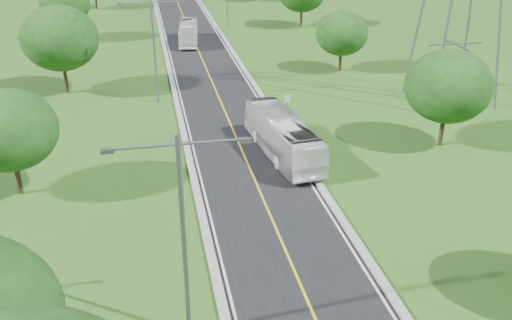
% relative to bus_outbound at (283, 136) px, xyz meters
% --- Properties ---
extents(ground, '(260.00, 260.00, 0.00)m').
position_rel_bus_outbound_xyz_m(ground, '(-2.94, 29.56, -1.65)').
color(ground, '#295417').
rests_on(ground, ground).
extents(road, '(8.00, 150.00, 0.06)m').
position_rel_bus_outbound_xyz_m(road, '(-2.94, 35.56, -1.62)').
color(road, black).
rests_on(road, ground).
extents(curb_left, '(0.50, 150.00, 0.22)m').
position_rel_bus_outbound_xyz_m(curb_left, '(-7.19, 35.56, -1.54)').
color(curb_left, gray).
rests_on(curb_left, ground).
extents(curb_right, '(0.50, 150.00, 0.22)m').
position_rel_bus_outbound_xyz_m(curb_right, '(1.31, 35.56, -1.54)').
color(curb_right, gray).
rests_on(curb_right, ground).
extents(speed_limit_sign, '(0.55, 0.09, 2.40)m').
position_rel_bus_outbound_xyz_m(speed_limit_sign, '(2.26, 7.55, -0.05)').
color(speed_limit_sign, slate).
rests_on(speed_limit_sign, ground).
extents(streetlight_near_left, '(5.90, 0.25, 10.00)m').
position_rel_bus_outbound_xyz_m(streetlight_near_left, '(-8.94, -18.44, 4.29)').
color(streetlight_near_left, slate).
rests_on(streetlight_near_left, ground).
extents(streetlight_mid_left, '(5.90, 0.25, 10.00)m').
position_rel_bus_outbound_xyz_m(streetlight_mid_left, '(-8.94, 14.56, 4.29)').
color(streetlight_mid_left, slate).
rests_on(streetlight_mid_left, ground).
extents(tree_lb, '(6.30, 6.30, 7.33)m').
position_rel_bus_outbound_xyz_m(tree_lb, '(-18.94, -2.44, 2.99)').
color(tree_lb, black).
rests_on(tree_lb, ground).
extents(tree_lc, '(7.56, 7.56, 8.79)m').
position_rel_bus_outbound_xyz_m(tree_lc, '(-17.94, 19.56, 3.92)').
color(tree_lc, black).
rests_on(tree_lc, ground).
extents(tree_ld, '(6.72, 6.72, 7.82)m').
position_rel_bus_outbound_xyz_m(tree_ld, '(-19.94, 43.56, 3.30)').
color(tree_ld, black).
rests_on(tree_ld, ground).
extents(tree_rb, '(6.72, 6.72, 7.82)m').
position_rel_bus_outbound_xyz_m(tree_rb, '(13.06, -0.44, 3.30)').
color(tree_rb, black).
rests_on(tree_rb, ground).
extents(tree_rc, '(5.88, 5.88, 6.84)m').
position_rel_bus_outbound_xyz_m(tree_rc, '(12.06, 21.56, 2.68)').
color(tree_rc, black).
rests_on(tree_rc, ground).
extents(bus_outbound, '(3.97, 11.66, 3.18)m').
position_rel_bus_outbound_xyz_m(bus_outbound, '(0.00, 0.00, 0.00)').
color(bus_outbound, silver).
rests_on(bus_outbound, road).
extents(bus_inbound, '(3.44, 10.15, 2.77)m').
position_rel_bus_outbound_xyz_m(bus_inbound, '(-3.74, 38.39, -0.20)').
color(bus_inbound, white).
rests_on(bus_inbound, road).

